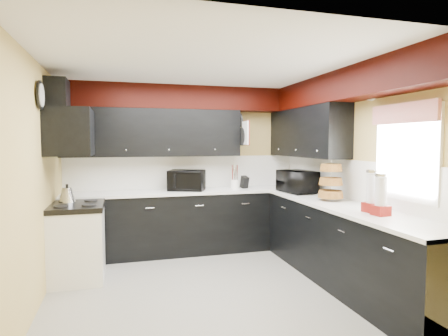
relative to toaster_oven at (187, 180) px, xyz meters
name	(u,v)px	position (x,y,z in m)	size (l,w,h in m)	color
ground	(213,289)	(0.03, -1.50, -1.09)	(3.60, 3.60, 0.00)	gray
wall_back	(185,168)	(0.03, 0.30, 0.16)	(3.60, 0.06, 2.50)	#E0C666
wall_right	(353,175)	(1.83, -1.50, 0.16)	(0.06, 3.60, 2.50)	#E0C666
wall_left	(35,184)	(-1.77, -1.50, 0.16)	(0.06, 3.60, 2.50)	#E0C666
ceiling	(212,65)	(0.03, -1.50, 1.41)	(3.60, 3.60, 0.06)	white
cab_back	(189,222)	(0.03, 0.00, -0.64)	(3.60, 0.60, 0.90)	black
cab_right	(344,247)	(1.53, -1.80, -0.64)	(0.60, 3.00, 0.90)	black
counter_back	(189,192)	(0.03, 0.00, -0.17)	(3.62, 0.64, 0.04)	white
counter_right	(345,207)	(1.53, -1.80, -0.17)	(0.64, 3.02, 0.04)	white
splash_back	(185,172)	(0.03, 0.29, 0.10)	(3.60, 0.02, 0.50)	white
splash_right	(352,180)	(1.82, -1.50, 0.10)	(0.02, 3.60, 0.50)	white
upper_back	(153,133)	(-0.47, 0.13, 0.71)	(2.60, 0.35, 0.70)	black
upper_right	(306,133)	(1.66, -0.60, 0.71)	(0.35, 1.80, 0.70)	black
soffit_back	(187,98)	(0.03, 0.12, 1.23)	(3.60, 0.36, 0.35)	black
soffit_right	(351,85)	(1.65, -1.68, 1.23)	(0.36, 3.24, 0.35)	black
stove	(78,244)	(-1.47, -0.75, -0.66)	(0.60, 0.75, 0.86)	white
cooktop	(77,206)	(-1.47, -0.75, -0.20)	(0.62, 0.77, 0.06)	black
hood	(70,132)	(-1.52, -0.75, 0.69)	(0.50, 0.78, 0.55)	black
hood_duct	(57,96)	(-1.65, -0.75, 1.11)	(0.24, 0.40, 0.40)	black
window	(406,153)	(1.82, -2.40, 0.46)	(0.03, 0.86, 0.96)	white
valance	(403,113)	(1.76, -2.40, 0.86)	(0.04, 0.88, 0.20)	red
pan_top	(240,120)	(0.85, 0.05, 0.91)	(0.03, 0.22, 0.40)	black
pan_mid	(242,136)	(0.85, -0.08, 0.66)	(0.03, 0.28, 0.46)	black
pan_low	(237,138)	(0.85, 0.18, 0.63)	(0.03, 0.24, 0.42)	black
cut_board	(245,133)	(0.86, -0.20, 0.71)	(0.03, 0.26, 0.35)	white
baskets	(331,181)	(1.55, -1.45, 0.09)	(0.27, 0.27, 0.50)	brown
clock	(40,95)	(-1.74, -1.25, 1.06)	(0.03, 0.30, 0.30)	black
deco_plate	(371,90)	(1.80, -1.85, 1.16)	(0.03, 0.24, 0.24)	white
toaster_oven	(187,180)	(0.00, 0.00, 0.00)	(0.52, 0.43, 0.30)	black
microwave	(298,182)	(1.49, -0.67, 0.01)	(0.57, 0.39, 0.32)	black
utensil_crock	(235,184)	(0.75, -0.02, -0.08)	(0.13, 0.13, 0.14)	white
knife_block	(244,182)	(0.92, 0.00, -0.06)	(0.09, 0.12, 0.19)	black
kettle	(67,195)	(-1.60, -0.56, -0.08)	(0.20, 0.20, 0.18)	#AAAAAF
dispenser_a	(381,196)	(1.51, -2.42, 0.04)	(0.14, 0.14, 0.39)	maroon
dispenser_b	(372,192)	(1.54, -2.25, 0.06)	(0.15, 0.15, 0.42)	#5C0C00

